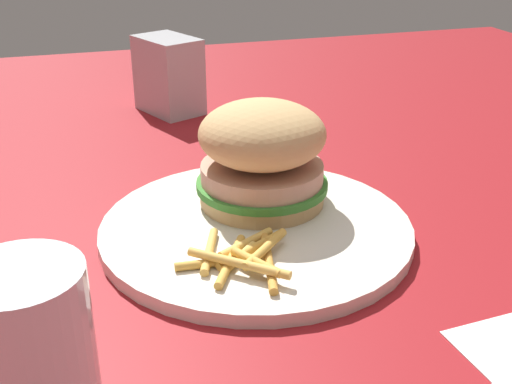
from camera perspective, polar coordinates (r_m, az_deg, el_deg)
The scene contains 6 objects.
ground_plane at distance 0.55m, azimuth -0.48°, elevation -4.99°, with size 1.60×1.60×0.00m, color maroon.
plate at distance 0.57m, azimuth 0.00°, elevation -3.28°, with size 0.27×0.27×0.01m, color silver.
sandwich at distance 0.59m, azimuth 0.54°, elevation 3.41°, with size 0.12×0.12×0.10m.
fries_pile at distance 0.51m, azimuth -1.23°, elevation -5.71°, with size 0.10×0.10×0.01m.
drink_glass at distance 0.36m, azimuth -18.86°, elevation -15.51°, with size 0.06×0.06×0.12m.
napkin_dispenser at distance 0.89m, azimuth -8.05°, elevation 10.18°, with size 0.09×0.06×0.10m, color #B7BABF.
Camera 1 is at (0.13, 0.46, 0.28)m, focal length 45.21 mm.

